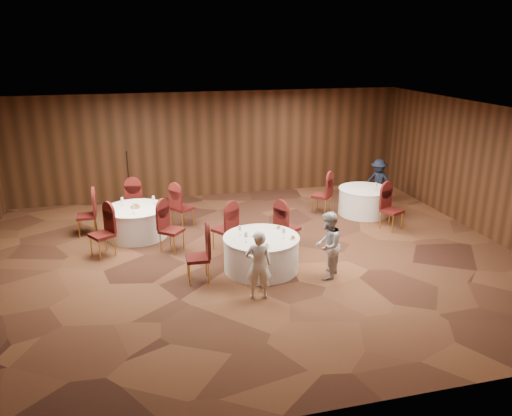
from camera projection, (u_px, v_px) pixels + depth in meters
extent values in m
plane|color=black|center=(250.00, 258.00, 11.19)|extent=(12.00, 12.00, 0.00)
plane|color=silver|center=(249.00, 114.00, 10.17)|extent=(12.00, 12.00, 0.00)
plane|color=black|center=(211.00, 145.00, 15.28)|extent=(12.00, 0.00, 12.00)
plane|color=black|center=(344.00, 302.00, 6.09)|extent=(12.00, 0.00, 12.00)
plane|color=black|center=(490.00, 172.00, 12.08)|extent=(0.00, 10.00, 10.00)
cylinder|color=white|center=(261.00, 254.00, 10.53)|extent=(1.57, 1.57, 0.72)
cylinder|color=white|center=(261.00, 238.00, 10.41)|extent=(1.60, 1.60, 0.03)
cylinder|color=white|center=(137.00, 222.00, 12.33)|extent=(1.50, 1.50, 0.72)
cylinder|color=white|center=(135.00, 208.00, 12.22)|extent=(1.53, 1.53, 0.03)
cylinder|color=white|center=(364.00, 202.00, 13.93)|extent=(1.40, 1.40, 0.72)
cylinder|color=white|center=(365.00, 189.00, 13.81)|extent=(1.43, 1.43, 0.03)
cylinder|color=silver|center=(240.00, 235.00, 10.49)|extent=(0.06, 0.06, 0.01)
cylinder|color=silver|center=(240.00, 233.00, 10.47)|extent=(0.01, 0.01, 0.11)
cone|color=silver|center=(240.00, 228.00, 10.44)|extent=(0.08, 0.08, 0.10)
cylinder|color=silver|center=(263.00, 245.00, 9.98)|extent=(0.06, 0.06, 0.01)
cylinder|color=silver|center=(263.00, 243.00, 9.96)|extent=(0.01, 0.01, 0.11)
cone|color=silver|center=(263.00, 238.00, 9.93)|extent=(0.08, 0.08, 0.10)
cylinder|color=silver|center=(246.00, 242.00, 10.14)|extent=(0.06, 0.06, 0.01)
cylinder|color=silver|center=(246.00, 239.00, 10.12)|extent=(0.01, 0.01, 0.11)
cone|color=silver|center=(246.00, 234.00, 10.09)|extent=(0.08, 0.08, 0.10)
cylinder|color=silver|center=(283.00, 238.00, 10.34)|extent=(0.06, 0.06, 0.01)
cylinder|color=silver|center=(283.00, 235.00, 10.32)|extent=(0.01, 0.01, 0.11)
cone|color=silver|center=(284.00, 231.00, 10.29)|extent=(0.08, 0.08, 0.10)
cylinder|color=white|center=(267.00, 247.00, 9.88)|extent=(0.15, 0.15, 0.01)
sphere|color=#9E6B33|center=(267.00, 245.00, 9.86)|extent=(0.08, 0.08, 0.08)
cylinder|color=white|center=(293.00, 239.00, 10.29)|extent=(0.15, 0.15, 0.01)
sphere|color=#9E6B33|center=(293.00, 237.00, 10.28)|extent=(0.08, 0.08, 0.08)
cylinder|color=white|center=(279.00, 229.00, 10.85)|extent=(0.15, 0.15, 0.01)
sphere|color=#9E6B33|center=(279.00, 227.00, 10.84)|extent=(0.08, 0.08, 0.08)
cylinder|color=silver|center=(154.00, 204.00, 12.48)|extent=(0.06, 0.06, 0.01)
cylinder|color=silver|center=(154.00, 202.00, 12.46)|extent=(0.01, 0.01, 0.11)
cone|color=silver|center=(153.00, 198.00, 12.43)|extent=(0.08, 0.08, 0.10)
cylinder|color=silver|center=(123.00, 206.00, 12.36)|extent=(0.06, 0.06, 0.01)
cylinder|color=silver|center=(122.00, 203.00, 12.34)|extent=(0.01, 0.01, 0.11)
cone|color=silver|center=(122.00, 199.00, 12.31)|extent=(0.08, 0.08, 0.10)
cylinder|color=silver|center=(134.00, 213.00, 11.81)|extent=(0.06, 0.06, 0.01)
cylinder|color=silver|center=(133.00, 211.00, 11.79)|extent=(0.01, 0.01, 0.11)
cone|color=silver|center=(133.00, 207.00, 11.76)|extent=(0.08, 0.08, 0.10)
cylinder|color=#93623A|center=(135.00, 207.00, 12.20)|extent=(0.22, 0.22, 0.06)
sphere|color=#9E6B33|center=(134.00, 204.00, 12.20)|extent=(0.07, 0.07, 0.07)
sphere|color=#9E6B33|center=(137.00, 204.00, 12.18)|extent=(0.07, 0.07, 0.07)
cylinder|color=silver|center=(375.00, 190.00, 13.63)|extent=(0.06, 0.06, 0.01)
cylinder|color=silver|center=(376.00, 188.00, 13.61)|extent=(0.01, 0.01, 0.11)
cone|color=silver|center=(376.00, 185.00, 13.58)|extent=(0.08, 0.08, 0.10)
cylinder|color=black|center=(131.00, 210.00, 14.34)|extent=(0.24, 0.24, 0.02)
cylinder|color=black|center=(129.00, 181.00, 14.06)|extent=(0.02, 0.02, 1.70)
cylinder|color=black|center=(126.00, 152.00, 13.85)|extent=(0.04, 0.12, 0.04)
imported|color=silver|center=(258.00, 265.00, 9.24)|extent=(0.54, 0.39, 1.36)
imported|color=#B8B9BD|center=(328.00, 245.00, 10.07)|extent=(0.83, 0.86, 1.40)
imported|color=black|center=(378.00, 181.00, 14.84)|extent=(0.89, 0.98, 1.32)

